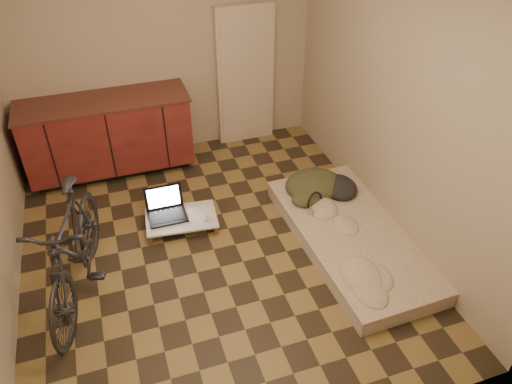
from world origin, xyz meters
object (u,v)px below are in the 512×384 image
object	(u,v)px
lap_desk	(181,218)
laptop	(166,210)
bicycle	(72,245)
futon	(352,237)

from	to	relation	value
lap_desk	laptop	size ratio (longest dim) A/B	1.96
laptop	bicycle	bearing A→B (deg)	-141.13
bicycle	lap_desk	distance (m)	1.23
futon	lap_desk	distance (m)	1.71
bicycle	lap_desk	xyz separation A→B (m)	(0.99, 0.59, -0.44)
lap_desk	laptop	bearing A→B (deg)	148.73
futon	lap_desk	size ratio (longest dim) A/B	2.77
bicycle	lap_desk	size ratio (longest dim) A/B	2.26
lap_desk	futon	bearing A→B (deg)	-21.47
bicycle	lap_desk	bearing A→B (deg)	44.83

